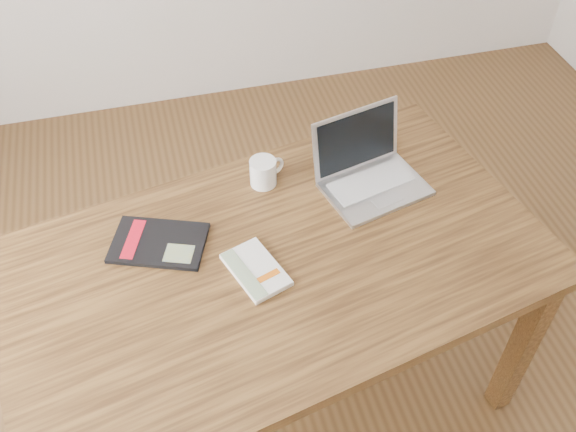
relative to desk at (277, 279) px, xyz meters
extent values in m
plane|color=#53381C|center=(0.19, -0.11, -0.66)|extent=(4.00, 4.00, 0.00)
cube|color=#4F3318|center=(0.00, 0.00, 0.07)|extent=(1.65, 1.15, 0.04)
cube|color=#4F3318|center=(0.75, -0.22, -0.31)|extent=(0.08, 0.08, 0.71)
cube|color=#4F3318|center=(-0.75, 0.22, -0.31)|extent=(0.08, 0.08, 0.71)
cube|color=#4F3318|center=(0.60, 0.50, -0.31)|extent=(0.08, 0.08, 0.71)
cube|color=silver|center=(-0.06, -0.03, 0.10)|extent=(0.18, 0.22, 0.01)
cube|color=white|center=(-0.06, -0.03, 0.10)|extent=(0.17, 0.22, 0.02)
cube|color=gray|center=(-0.10, -0.04, 0.11)|extent=(0.10, 0.19, 0.00)
cube|color=orange|center=(-0.04, -0.06, 0.11)|extent=(0.07, 0.04, 0.00)
cube|color=black|center=(-0.31, 0.14, 0.10)|extent=(0.31, 0.26, 0.01)
cube|color=red|center=(-0.38, 0.16, 0.10)|extent=(0.09, 0.15, 0.00)
cube|color=gray|center=(-0.26, 0.08, 0.10)|extent=(0.10, 0.09, 0.00)
cube|color=silver|center=(0.36, 0.19, 0.10)|extent=(0.34, 0.27, 0.01)
cube|color=#BCBCC0|center=(0.36, 0.22, 0.10)|extent=(0.28, 0.17, 0.00)
cube|color=#BCBCC1|center=(0.38, 0.13, 0.10)|extent=(0.10, 0.07, 0.00)
cube|color=silver|center=(0.33, 0.31, 0.20)|extent=(0.30, 0.11, 0.20)
cube|color=black|center=(0.33, 0.31, 0.20)|extent=(0.27, 0.10, 0.17)
cylinder|color=white|center=(0.04, 0.31, 0.13)|extent=(0.08, 0.08, 0.09)
cylinder|color=black|center=(0.04, 0.31, 0.17)|extent=(0.07, 0.07, 0.01)
torus|color=white|center=(0.08, 0.33, 0.13)|extent=(0.06, 0.03, 0.06)
camera|label=1|loc=(-0.26, -1.12, 1.45)|focal=40.00mm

